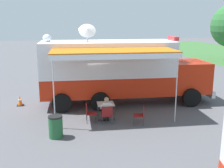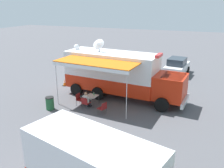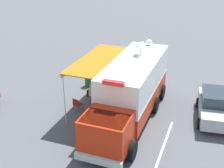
{
  "view_description": "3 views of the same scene",
  "coord_description": "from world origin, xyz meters",
  "px_view_note": "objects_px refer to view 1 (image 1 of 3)",
  "views": [
    {
      "loc": [
        14.7,
        -3.03,
        4.66
      ],
      "look_at": [
        1.82,
        -0.16,
        1.55
      ],
      "focal_mm": 44.12,
      "sensor_mm": 36.0,
      "label": 1
    },
    {
      "loc": [
        16.91,
        6.84,
        7.12
      ],
      "look_at": [
        0.26,
        0.15,
        1.06
      ],
      "focal_mm": 38.75,
      "sensor_mm": 36.0,
      "label": 2
    },
    {
      "loc": [
        -3.24,
        16.36,
        9.6
      ],
      "look_at": [
        1.61,
        -0.64,
        1.49
      ],
      "focal_mm": 48.28,
      "sensor_mm": 36.0,
      "label": 3
    }
  ],
  "objects_px": {
    "folding_chair_beside_table": "(89,111)",
    "command_truck": "(121,69)",
    "folding_table": "(106,105)",
    "car_behind_truck": "(134,64)",
    "trash_bin": "(56,127)",
    "car_far_corner": "(86,73)",
    "traffic_cone": "(20,101)",
    "seated_responder": "(106,109)",
    "folding_chair_spare_by_truck": "(141,114)",
    "water_bottle": "(107,101)",
    "folding_chair_at_table": "(107,113)"
  },
  "relations": [
    {
      "from": "folding_chair_beside_table",
      "to": "command_truck",
      "type": "bearing_deg",
      "value": 140.15
    },
    {
      "from": "folding_table",
      "to": "car_behind_truck",
      "type": "xyz_separation_m",
      "value": [
        -10.39,
        4.62,
        0.21
      ]
    },
    {
      "from": "command_truck",
      "to": "folding_chair_beside_table",
      "type": "distance_m",
      "value": 3.68
    },
    {
      "from": "folding_table",
      "to": "trash_bin",
      "type": "bearing_deg",
      "value": -54.07
    },
    {
      "from": "folding_table",
      "to": "trash_bin",
      "type": "height_order",
      "value": "trash_bin"
    },
    {
      "from": "command_truck",
      "to": "trash_bin",
      "type": "height_order",
      "value": "command_truck"
    },
    {
      "from": "folding_chair_beside_table",
      "to": "car_far_corner",
      "type": "height_order",
      "value": "car_far_corner"
    },
    {
      "from": "folding_chair_beside_table",
      "to": "traffic_cone",
      "type": "xyz_separation_m",
      "value": [
        -3.32,
        -3.39,
        -0.23
      ]
    },
    {
      "from": "folding_chair_beside_table",
      "to": "seated_responder",
      "type": "distance_m",
      "value": 0.82
    },
    {
      "from": "folding_chair_beside_table",
      "to": "folding_chair_spare_by_truck",
      "type": "height_order",
      "value": "same"
    },
    {
      "from": "trash_bin",
      "to": "traffic_cone",
      "type": "xyz_separation_m",
      "value": [
        -4.73,
        -1.83,
        -0.18
      ]
    },
    {
      "from": "folding_chair_beside_table",
      "to": "car_far_corner",
      "type": "xyz_separation_m",
      "value": [
        -7.55,
        0.82,
        0.37
      ]
    },
    {
      "from": "folding_chair_beside_table",
      "to": "water_bottle",
      "type": "bearing_deg",
      "value": 116.47
    },
    {
      "from": "folding_chair_spare_by_truck",
      "to": "car_behind_truck",
      "type": "xyz_separation_m",
      "value": [
        -11.53,
        3.23,
        0.37
      ]
    },
    {
      "from": "water_bottle",
      "to": "seated_responder",
      "type": "distance_m",
      "value": 0.8
    },
    {
      "from": "water_bottle",
      "to": "folding_chair_spare_by_truck",
      "type": "bearing_deg",
      "value": 45.08
    },
    {
      "from": "car_behind_truck",
      "to": "seated_responder",
      "type": "bearing_deg",
      "value": -23.19
    },
    {
      "from": "folding_chair_beside_table",
      "to": "folding_chair_at_table",
      "type": "bearing_deg",
      "value": 57.7
    },
    {
      "from": "trash_bin",
      "to": "traffic_cone",
      "type": "relative_size",
      "value": 1.57
    },
    {
      "from": "folding_chair_at_table",
      "to": "folding_chair_spare_by_truck",
      "type": "xyz_separation_m",
      "value": [
        0.34,
        1.5,
        0.0
      ]
    },
    {
      "from": "folding_chair_spare_by_truck",
      "to": "seated_responder",
      "type": "height_order",
      "value": "seated_responder"
    },
    {
      "from": "car_behind_truck",
      "to": "command_truck",
      "type": "bearing_deg",
      "value": -22.09
    },
    {
      "from": "seated_responder",
      "to": "traffic_cone",
      "type": "bearing_deg",
      "value": -130.99
    },
    {
      "from": "traffic_cone",
      "to": "folding_chair_spare_by_truck",
      "type": "bearing_deg",
      "value": 53.71
    },
    {
      "from": "traffic_cone",
      "to": "car_far_corner",
      "type": "distance_m",
      "value": 5.99
    },
    {
      "from": "folding_chair_beside_table",
      "to": "trash_bin",
      "type": "xyz_separation_m",
      "value": [
        1.41,
        -1.55,
        -0.06
      ]
    },
    {
      "from": "folding_chair_spare_by_truck",
      "to": "car_far_corner",
      "type": "relative_size",
      "value": 0.2
    },
    {
      "from": "command_truck",
      "to": "trash_bin",
      "type": "relative_size",
      "value": 10.61
    },
    {
      "from": "folding_table",
      "to": "water_bottle",
      "type": "xyz_separation_m",
      "value": [
        -0.14,
        0.1,
        0.16
      ]
    },
    {
      "from": "folding_chair_at_table",
      "to": "car_behind_truck",
      "type": "relative_size",
      "value": 0.2
    },
    {
      "from": "folding_chair_spare_by_truck",
      "to": "trash_bin",
      "type": "height_order",
      "value": "trash_bin"
    },
    {
      "from": "seated_responder",
      "to": "car_behind_truck",
      "type": "distance_m",
      "value": 11.97
    },
    {
      "from": "folding_chair_beside_table",
      "to": "car_behind_truck",
      "type": "height_order",
      "value": "car_behind_truck"
    },
    {
      "from": "folding_chair_beside_table",
      "to": "car_behind_truck",
      "type": "distance_m",
      "value": 12.04
    },
    {
      "from": "traffic_cone",
      "to": "folding_chair_at_table",
      "type": "bearing_deg",
      "value": 47.46
    },
    {
      "from": "folding_chair_beside_table",
      "to": "seated_responder",
      "type": "xyz_separation_m",
      "value": [
        0.28,
        0.76,
        0.14
      ]
    },
    {
      "from": "seated_responder",
      "to": "folding_chair_beside_table",
      "type": "bearing_deg",
      "value": -110.32
    },
    {
      "from": "folding_table",
      "to": "folding_chair_beside_table",
      "type": "distance_m",
      "value": 0.93
    },
    {
      "from": "folding_chair_at_table",
      "to": "folding_chair_beside_table",
      "type": "distance_m",
      "value": 0.88
    },
    {
      "from": "folding_table",
      "to": "seated_responder",
      "type": "relative_size",
      "value": 0.69
    },
    {
      "from": "command_truck",
      "to": "traffic_cone",
      "type": "xyz_separation_m",
      "value": [
        -0.71,
        -5.56,
        -1.66
      ]
    },
    {
      "from": "water_bottle",
      "to": "folding_chair_spare_by_truck",
      "type": "relative_size",
      "value": 0.26
    },
    {
      "from": "traffic_cone",
      "to": "seated_responder",
      "type": "bearing_deg",
      "value": 49.01
    },
    {
      "from": "command_truck",
      "to": "car_behind_truck",
      "type": "xyz_separation_m",
      "value": [
        -8.12,
        3.29,
        -1.06
      ]
    },
    {
      "from": "trash_bin",
      "to": "folding_chair_beside_table",
      "type": "bearing_deg",
      "value": 132.23
    },
    {
      "from": "command_truck",
      "to": "water_bottle",
      "type": "height_order",
      "value": "command_truck"
    },
    {
      "from": "command_truck",
      "to": "car_far_corner",
      "type": "distance_m",
      "value": 5.23
    },
    {
      "from": "folding_chair_beside_table",
      "to": "car_far_corner",
      "type": "relative_size",
      "value": 0.2
    },
    {
      "from": "water_bottle",
      "to": "traffic_cone",
      "type": "bearing_deg",
      "value": -123.28
    },
    {
      "from": "folding_chair_beside_table",
      "to": "car_behind_truck",
      "type": "bearing_deg",
      "value": 152.97
    }
  ]
}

